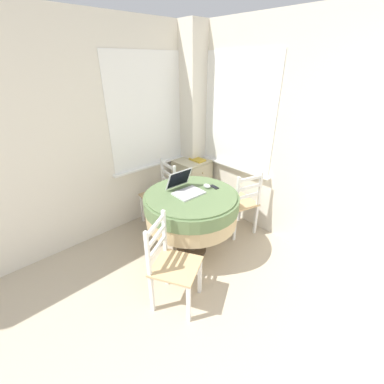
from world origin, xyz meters
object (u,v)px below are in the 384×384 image
Objects in this scene: dining_chair_near_right_window at (241,203)px; corner_cabinet at (192,183)px; computer_mouse at (207,186)px; laptop at (185,188)px; cell_phone at (214,187)px; dining_chair_near_back_window at (161,195)px; dining_chair_camera_near at (171,265)px; round_dining_table at (191,206)px; book_on_cabinet at (197,160)px.

corner_cabinet is at bearing 88.50° from dining_chair_near_right_window.
laptop is at bearing 159.75° from computer_mouse.
computer_mouse is 0.09m from cell_phone.
laptop reaches higher than dining_chair_near_back_window.
dining_chair_near_right_window is at bearing 11.18° from dining_chair_camera_near.
dining_chair_near_back_window is at bearing 80.88° from round_dining_table.
dining_chair_near_right_window is at bearing -94.30° from book_on_cabinet.
dining_chair_near_right_window is at bearing -10.94° from round_dining_table.
computer_mouse reaches higher than round_dining_table.
dining_chair_near_back_window is 1.00× the size of dining_chair_near_right_window.
book_on_cabinet is (0.04, -0.07, 0.40)m from corner_cabinet.
laptop is 0.79m from dining_chair_near_back_window.
dining_chair_camera_near is 3.92× the size of book_on_cabinet.
laptop reaches higher than cell_phone.
laptop is at bearing 101.61° from round_dining_table.
laptop is at bearing -137.01° from corner_cabinet.
corner_cabinet is 3.40× the size of book_on_cabinet.
cell_phone is at bearing -76.85° from dining_chair_near_back_window.
dining_chair_near_back_window is at bearing 78.41° from laptop.
dining_chair_near_back_window is 1.38m from dining_chair_camera_near.
laptop reaches higher than round_dining_table.
laptop reaches higher than dining_chair_near_right_window.
cell_phone is at bearing -122.10° from book_on_cabinet.
book_on_cabinet reaches higher than round_dining_table.
cell_phone is 1.06m from dining_chair_camera_near.
dining_chair_near_right_window and dining_chair_camera_near have the same top height.
dining_chair_near_right_window is at bearing -11.37° from cell_phone.
dining_chair_near_right_window is at bearing -91.50° from corner_cabinet.
cell_phone is (0.31, -0.06, 0.16)m from round_dining_table.
cell_phone is at bearing -31.29° from computer_mouse.
corner_cabinet is (0.03, 0.95, -0.05)m from dining_chair_near_right_window.
cell_phone is (0.07, -0.04, -0.02)m from computer_mouse.
laptop reaches higher than book_on_cabinet.
corner_cabinet is at bearing 57.14° from computer_mouse.
book_on_cabinet is (0.82, 0.66, -0.05)m from laptop.
book_on_cabinet is at bearing 52.64° from computer_mouse.
dining_chair_camera_near is 1.86m from corner_cabinet.
round_dining_table is at bearing -78.39° from laptop.
corner_cabinet is (1.40, 1.22, -0.05)m from dining_chair_camera_near.
book_on_cabinet is at bearing 85.70° from dining_chair_near_right_window.
computer_mouse reaches higher than cell_phone.
dining_chair_near_right_window is 0.95m from corner_cabinet.
round_dining_table is 0.78m from dining_chair_near_right_window.
dining_chair_camera_near is at bearing -138.75° from corner_cabinet.
cell_phone is at bearing -10.33° from round_dining_table.
dining_chair_camera_near is at bearing -168.82° from dining_chair_near_right_window.
book_on_cabinet is (0.81, 0.74, 0.16)m from round_dining_table.
dining_chair_near_right_window reaches higher than corner_cabinet.
dining_chair_near_back_window is (-0.11, 0.76, -0.37)m from computer_mouse.
dining_chair_camera_near reaches higher than book_on_cabinet.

